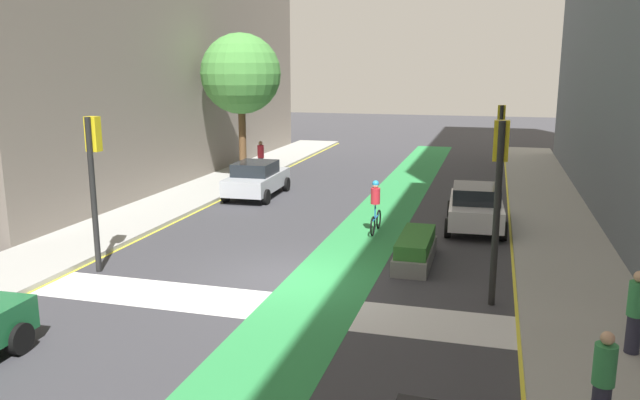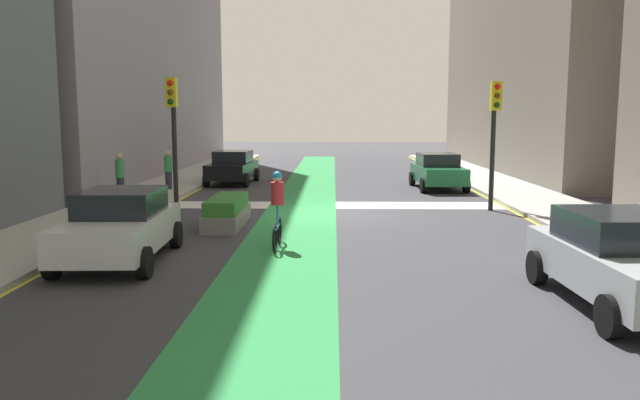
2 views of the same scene
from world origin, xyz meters
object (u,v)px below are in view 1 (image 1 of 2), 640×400
object	(u,v)px
pedestrian_sidewalk_right_a	(636,312)
pedestrian_sidewalk_left_a	(261,156)
car_white_right_far	(476,206)
cyclist_in_lane	(376,205)
traffic_signal_near_right	(499,178)
street_tree_near	(241,74)
traffic_signal_near_left	(94,164)
traffic_signal_far_right	(500,131)
median_planter	(415,249)
car_silver_left_far	(257,179)
pedestrian_sidewalk_right_b	(603,380)

from	to	relation	value
pedestrian_sidewalk_right_a	pedestrian_sidewalk_left_a	xyz separation A→B (m)	(-14.69, 18.19, -0.02)
car_white_right_far	cyclist_in_lane	xyz separation A→B (m)	(-3.31, -1.55, 0.17)
traffic_signal_near_right	car_white_right_far	bearing A→B (deg)	95.03
traffic_signal_near_right	street_tree_near	world-z (taller)	street_tree_near
traffic_signal_near_right	traffic_signal_near_left	bearing A→B (deg)	-177.92
traffic_signal_far_right	median_planter	xyz separation A→B (m)	(-2.31, -12.07, -2.36)
car_silver_left_far	pedestrian_sidewalk_right_b	size ratio (longest dim) A/B	2.66
traffic_signal_far_right	street_tree_near	bearing A→B (deg)	-175.40
traffic_signal_near_right	car_silver_left_far	size ratio (longest dim) A/B	1.04
cyclist_in_lane	median_planter	xyz separation A→B (m)	(1.75, -3.01, -0.57)
car_silver_left_far	pedestrian_sidewalk_left_a	world-z (taller)	pedestrian_sidewalk_left_a
car_silver_left_far	traffic_signal_near_left	bearing A→B (deg)	-92.84
traffic_signal_near_right	car_silver_left_far	distance (m)	14.65
traffic_signal_near_left	pedestrian_sidewalk_right_b	bearing A→B (deg)	-22.03
traffic_signal_far_right	median_planter	world-z (taller)	traffic_signal_far_right
car_white_right_far	pedestrian_sidewalk_right_b	world-z (taller)	pedestrian_sidewalk_right_b
traffic_signal_near_right	pedestrian_sidewalk_right_a	bearing A→B (deg)	-41.77
traffic_signal_far_right	car_silver_left_far	size ratio (longest dim) A/B	0.92
cyclist_in_lane	median_planter	distance (m)	3.53
traffic_signal_far_right	pedestrian_sidewalk_right_a	bearing A→B (deg)	-81.54
traffic_signal_near_right	traffic_signal_far_right	size ratio (longest dim) A/B	1.13
car_silver_left_far	street_tree_near	world-z (taller)	street_tree_near
traffic_signal_far_right	car_silver_left_far	bearing A→B (deg)	-156.68
pedestrian_sidewalk_left_a	street_tree_near	world-z (taller)	street_tree_near
traffic_signal_near_right	cyclist_in_lane	bearing A→B (deg)	124.74
pedestrian_sidewalk_right_a	street_tree_near	size ratio (longest dim) A/B	0.24
median_planter	traffic_signal_near_right	bearing A→B (deg)	-50.70
pedestrian_sidewalk_right_a	median_planter	size ratio (longest dim) A/B	0.54
pedestrian_sidewalk_right_a	car_silver_left_far	bearing A→B (deg)	135.19
median_planter	pedestrian_sidewalk_left_a	bearing A→B (deg)	126.84
street_tree_near	median_planter	distance (m)	15.70
car_white_right_far	pedestrian_sidewalk_right_a	xyz separation A→B (m)	(3.31, -9.63, 0.20)
car_white_right_far	median_planter	distance (m)	4.84
pedestrian_sidewalk_left_a	street_tree_near	distance (m)	4.76
car_silver_left_far	traffic_signal_far_right	bearing A→B (deg)	23.32
traffic_signal_near_right	pedestrian_sidewalk_right_a	size ratio (longest dim) A/B	2.65
traffic_signal_near_right	median_planter	size ratio (longest dim) A/B	1.44
traffic_signal_near_right	traffic_signal_near_left	world-z (taller)	traffic_signal_near_right
car_silver_left_far	street_tree_near	size ratio (longest dim) A/B	0.60
traffic_signal_near_right	pedestrian_sidewalk_left_a	bearing A→B (deg)	127.26
traffic_signal_near_right	pedestrian_sidewalk_left_a	world-z (taller)	traffic_signal_near_right
traffic_signal_far_right	car_white_right_far	xyz separation A→B (m)	(-0.76, -7.51, -1.96)
pedestrian_sidewalk_right_a	pedestrian_sidewalk_left_a	size ratio (longest dim) A/B	1.02
street_tree_near	pedestrian_sidewalk_left_a	bearing A→B (deg)	85.40
cyclist_in_lane	traffic_signal_far_right	bearing A→B (deg)	65.82
street_tree_near	traffic_signal_near_right	bearing A→B (deg)	-48.47
traffic_signal_near_left	pedestrian_sidewalk_right_a	size ratio (longest dim) A/B	2.58
traffic_signal_near_left	traffic_signal_far_right	world-z (taller)	traffic_signal_near_left
car_white_right_far	cyclist_in_lane	distance (m)	3.66
pedestrian_sidewalk_right_a	median_planter	world-z (taller)	pedestrian_sidewalk_right_a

